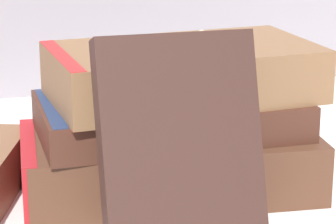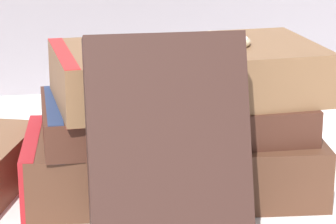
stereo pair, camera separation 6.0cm
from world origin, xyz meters
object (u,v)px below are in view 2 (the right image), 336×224
book_flat_bottom (163,162)px  book_flat_middle (171,116)px  book_flat_top (181,73)px  pocket_watch (216,41)px  book_leaning_front (169,154)px  reading_glasses (131,143)px

book_flat_bottom → book_flat_middle: (0.01, 0.00, 0.04)m
book_flat_top → book_flat_middle: bearing=173.1°
book_flat_bottom → pocket_watch: 0.11m
book_flat_bottom → book_leaning_front: size_ratio=1.59×
book_leaning_front → pocket_watch: bearing=63.4°
book_flat_middle → book_flat_top: (0.01, -0.00, 0.04)m
book_flat_bottom → reading_glasses: 0.13m
book_flat_bottom → pocket_watch: size_ratio=4.18×
book_flat_bottom → book_leaning_front: book_leaning_front is taller
pocket_watch → book_flat_middle: bearing=-174.6°
book_flat_bottom → reading_glasses: book_flat_bottom is taller
book_flat_top → pocket_watch: size_ratio=3.79×
pocket_watch → reading_glasses: 0.18m
book_flat_middle → book_leaning_front: 0.11m
book_flat_bottom → book_flat_middle: 0.04m
pocket_watch → book_flat_bottom: bearing=-173.3°
reading_glasses → pocket_watch: bearing=-65.4°
book_flat_middle → pocket_watch: pocket_watch is taller
book_leaning_front → book_flat_top: bearing=76.0°
book_flat_bottom → book_leaning_front: (-0.01, -0.11, 0.05)m
book_flat_bottom → pocket_watch: bearing=10.4°
book_flat_middle → book_flat_bottom: bearing=-168.0°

